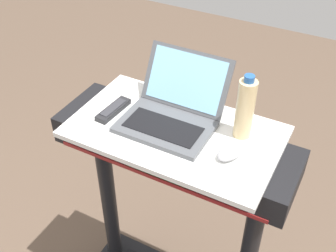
{
  "coord_description": "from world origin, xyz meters",
  "views": [
    {
      "loc": [
        0.52,
        -0.33,
        2.03
      ],
      "look_at": [
        0.0,
        0.65,
        1.14
      ],
      "focal_mm": 44.88,
      "sensor_mm": 36.0,
      "label": 1
    }
  ],
  "objects": [
    {
      "name": "desk_board",
      "position": [
        0.0,
        0.7,
        1.08
      ],
      "size": [
        0.74,
        0.43,
        0.02
      ],
      "primitive_type": "cube",
      "color": "white",
      "rests_on": "treadmill_base"
    },
    {
      "name": "water_bottle",
      "position": [
        0.22,
        0.78,
        1.21
      ],
      "size": [
        0.06,
        0.06,
        0.24
      ],
      "color": "beige",
      "rests_on": "desk_board"
    },
    {
      "name": "laptop",
      "position": [
        -0.03,
        0.74,
        1.14
      ],
      "size": [
        0.33,
        0.33,
        0.21
      ],
      "rotation": [
        0.0,
        0.0,
        0.06
      ],
      "color": "#515459",
      "rests_on": "desk_board"
    },
    {
      "name": "tv_remote",
      "position": [
        -0.25,
        0.68,
        1.11
      ],
      "size": [
        0.06,
        0.16,
        0.02
      ],
      "color": "#232326",
      "rests_on": "desk_board"
    },
    {
      "name": "computer_mouse",
      "position": [
        0.22,
        0.66,
        1.11
      ],
      "size": [
        0.09,
        0.12,
        0.03
      ],
      "primitive_type": "ellipsoid",
      "rotation": [
        0.0,
        0.0,
        -0.38
      ],
      "color": "#B2B2B7",
      "rests_on": "desk_board"
    }
  ]
}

